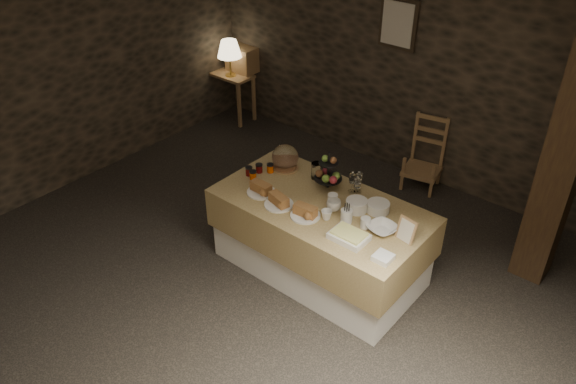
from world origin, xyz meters
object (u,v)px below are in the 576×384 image
Objects in this scene: table_lamp at (229,49)px; wine_rack at (242,59)px; buffet_table at (320,233)px; fruit_stand at (328,174)px; console_table at (231,83)px; chair at (426,156)px; timber_column at (566,151)px.

table_lamp is 1.17× the size of wine_rack.
buffet_table is 5.24× the size of fruit_stand.
chair reaches higher than console_table.
console_table is 1.59× the size of wine_rack.
buffet_table is 3.45m from console_table.
chair is at bearing 85.37° from fruit_stand.
buffet_table is 0.74× the size of timber_column.
console_table is 0.26× the size of timber_column.
table_lamp is 4.47m from timber_column.
console_table is at bearing 135.00° from table_lamp.
table_lamp is at bearing -90.00° from wine_rack.
wine_rack reaches higher than chair.
table_lamp is 0.31m from wine_rack.
wine_rack is 4.52m from timber_column.
wine_rack is at bearing 147.62° from fruit_stand.
chair is 1.81× the size of fruit_stand.
wine_rack is at bearing 90.00° from table_lamp.
table_lamp is 1.35× the size of fruit_stand.
chair is 1.81m from fruit_stand.
buffet_table is 4.56× the size of wine_rack.
buffet_table is at bearing -31.58° from table_lamp.
timber_column reaches higher than chair.
timber_column is (1.55, 1.27, 0.86)m from buffet_table.
fruit_stand is (-0.14, -1.72, 0.52)m from chair.
table_lamp is (0.05, -0.05, 0.50)m from console_table.
timber_column is at bearing 31.58° from fruit_stand.
timber_column is at bearing -36.08° from chair.
chair is at bearing -0.63° from wine_rack.
buffet_table is at bearing -65.15° from fruit_stand.
buffet_table reaches higher than console_table.
buffet_table is 2.89× the size of chair.
timber_column reaches higher than fruit_stand.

